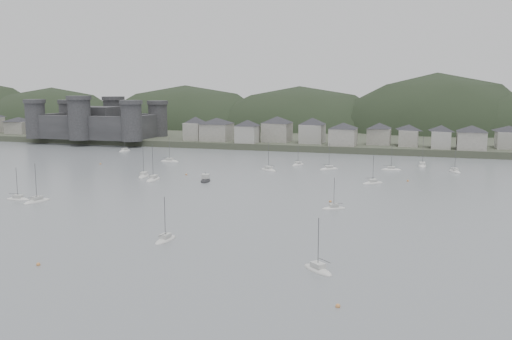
% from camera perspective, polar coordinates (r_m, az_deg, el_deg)
% --- Properties ---
extents(ground, '(900.00, 900.00, 0.00)m').
position_cam_1_polar(ground, '(97.17, -13.41, -9.90)').
color(ground, slate).
rests_on(ground, ground).
extents(far_shore_land, '(900.00, 250.00, 3.00)m').
position_cam_1_polar(far_shore_land, '(378.10, 9.94, 4.12)').
color(far_shore_land, '#383D2D').
rests_on(far_shore_land, ground).
extents(forested_ridge, '(851.55, 103.94, 102.57)m').
position_cam_1_polar(forested_ridge, '(353.46, 10.13, 1.73)').
color(forested_ridge, black).
rests_on(forested_ridge, ground).
extents(castle, '(66.00, 43.00, 20.00)m').
position_cam_1_polar(castle, '(308.97, -15.75, 4.70)').
color(castle, '#302F32').
rests_on(castle, far_shore_land).
extents(waterfront_town, '(451.48, 28.46, 12.92)m').
position_cam_1_polar(waterfront_town, '(263.22, 17.82, 3.47)').
color(waterfront_town, gray).
rests_on(waterfront_town, far_shore_land).
extents(sailboat_lead, '(6.75, 6.37, 9.65)m').
position_cam_1_polar(sailboat_lead, '(95.10, 6.28, -10.01)').
color(sailboat_lead, silver).
rests_on(sailboat_lead, ground).
extents(moored_fleet, '(260.98, 176.85, 12.59)m').
position_cam_1_polar(moored_fleet, '(167.65, -6.23, -1.83)').
color(moored_fleet, silver).
rests_on(moored_fleet, ground).
extents(motor_launch_far, '(4.76, 8.55, 3.93)m').
position_cam_1_polar(motor_launch_far, '(180.16, -5.14, -1.04)').
color(motor_launch_far, black).
rests_on(motor_launch_far, ground).
extents(mooring_buoys, '(178.87, 114.28, 0.70)m').
position_cam_1_polar(mooring_buoys, '(148.72, -2.72, -3.14)').
color(mooring_buoys, '#D18745').
rests_on(mooring_buoys, ground).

